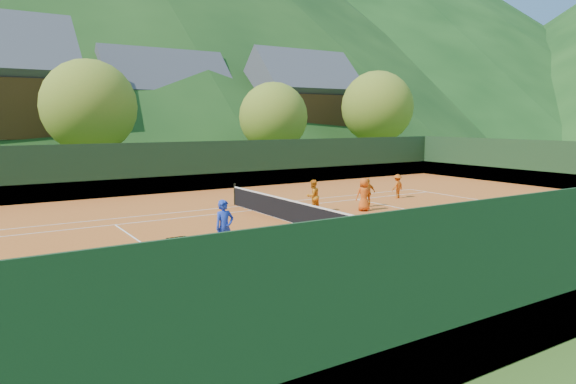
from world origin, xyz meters
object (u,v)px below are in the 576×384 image
ball_hopper (179,248)px  chalet_mid (164,113)px  coach (224,228)px  chalet_right (301,111)px  student_c (364,195)px  student_d (397,186)px  student_a (313,196)px  student_b (368,193)px  tennis_net (300,213)px

ball_hopper → chalet_mid: (12.56, 37.82, 4.22)m
coach → chalet_right: 41.19m
student_c → ball_hopper: (-10.93, -5.00, -0.02)m
student_d → chalet_mid: (-2.62, 30.68, 4.31)m
student_a → ball_hopper: 10.55m
student_a → chalet_mid: (3.86, 31.84, 4.21)m
chalet_mid → chalet_right: chalet_right is taller
student_c → chalet_right: size_ratio=0.13×
student_a → chalet_right: chalet_right is taller
student_a → student_b: bearing=169.3°
student_a → student_c: bearing=148.8°
student_b → student_c: student_c is taller
student_d → ball_hopper: student_d is taller
chalet_mid → chalet_right: 14.56m
ball_hopper → chalet_right: (26.56, 33.82, 4.49)m
coach → tennis_net: 5.40m
student_b → chalet_mid: bearing=-82.4°
student_b → chalet_right: size_ratio=0.12×
student_a → student_d: bearing=-177.4°
student_b → chalet_mid: size_ratio=0.11×
tennis_net → chalet_right: chalet_right is taller
student_b → coach: bearing=34.0°
student_b → tennis_net: (-5.32, -1.99, -0.21)m
coach → student_d: (13.28, 6.02, -0.24)m
student_d → ball_hopper: (-15.17, -7.14, 0.09)m
ball_hopper → chalet_right: bearing=51.9°
student_a → chalet_mid: size_ratio=0.12×
student_c → tennis_net: (-4.38, -1.18, -0.27)m
chalet_right → student_c: bearing=-118.5°
student_a → tennis_net: student_a is taller
student_d → ball_hopper: bearing=14.5°
student_c → chalet_right: chalet_right is taller
student_a → tennis_net: size_ratio=0.13×
ball_hopper → chalet_right: chalet_right is taller
chalet_right → student_b: bearing=-117.7°
student_d → chalet_mid: bearing=-95.9°
coach → tennis_net: (4.66, 2.70, -0.39)m
coach → student_d: size_ratio=1.36×
chalet_mid → chalet_right: (14.00, -4.00, 0.27)m
student_d → tennis_net: bearing=10.3°
student_b → chalet_mid: chalet_mid is taller
student_d → student_b: bearing=11.3°
ball_hopper → chalet_right: size_ratio=0.08×
student_a → student_d: 6.58m
tennis_net → chalet_mid: 34.81m
student_d → student_c: bearing=16.1°
student_a → student_c: size_ratio=0.99×
student_c → student_d: (4.24, 2.14, -0.12)m
ball_hopper → chalet_mid: 40.07m
student_c → tennis_net: size_ratio=0.13×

